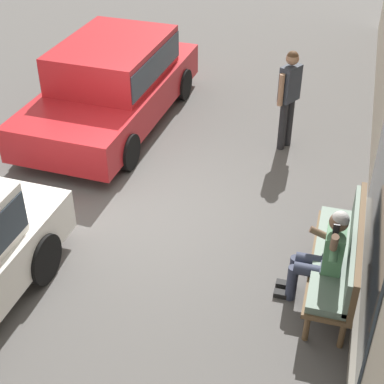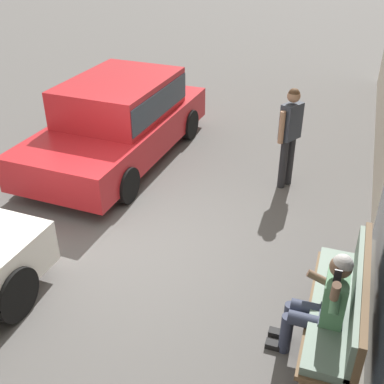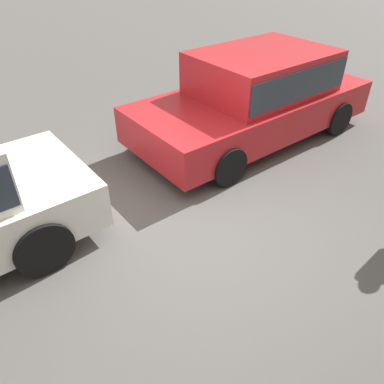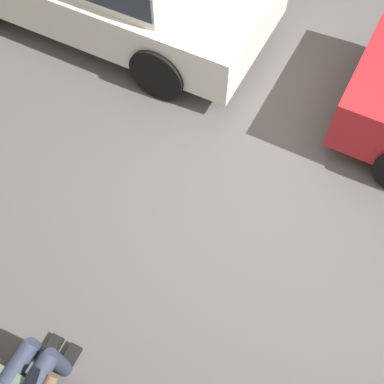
{
  "view_description": "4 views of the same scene",
  "coord_description": "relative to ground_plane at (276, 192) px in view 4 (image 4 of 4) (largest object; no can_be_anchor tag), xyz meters",
  "views": [
    {
      "loc": [
        6.46,
        2.6,
        5.2
      ],
      "look_at": [
        0.64,
        0.96,
        0.96
      ],
      "focal_mm": 55.0,
      "sensor_mm": 36.0,
      "label": 1
    },
    {
      "loc": [
        4.92,
        2.6,
        4.15
      ],
      "look_at": [
        0.09,
        0.93,
        1.12
      ],
      "focal_mm": 45.0,
      "sensor_mm": 36.0,
      "label": 2
    },
    {
      "loc": [
        2.35,
        2.6,
        3.18
      ],
      "look_at": [
        0.54,
        0.48,
        1.19
      ],
      "focal_mm": 35.0,
      "sensor_mm": 36.0,
      "label": 3
    },
    {
      "loc": [
        -0.29,
        2.6,
        4.19
      ],
      "look_at": [
        0.58,
        0.76,
        0.75
      ],
      "focal_mm": 45.0,
      "sensor_mm": 36.0,
      "label": 4
    }
  ],
  "objects": [
    {
      "name": "ground_plane",
      "position": [
        0.0,
        0.0,
        0.0
      ],
      "size": [
        60.0,
        60.0,
        0.0
      ],
      "primitive_type": "plane",
      "color": "#565451"
    }
  ]
}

